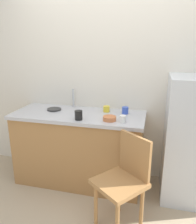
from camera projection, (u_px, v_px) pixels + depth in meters
ground_plane at (91, 221)px, 2.21m from camera, size 8.00×8.00×0.00m
back_wall at (113, 80)px, 2.77m from camera, size 4.80×0.10×2.47m
cabinet_base at (79, 149)px, 2.77m from camera, size 1.51×0.60×0.85m
countertop at (78, 115)px, 2.64m from camera, size 1.55×0.64×0.04m
faucet at (73, 98)px, 2.86m from camera, size 0.02×0.02×0.23m
refrigerator at (190, 140)px, 2.40m from camera, size 0.53×0.58×1.36m
chair at (124, 178)px, 2.03m from camera, size 0.56×0.56×0.89m
terracotta_bowl at (110, 118)px, 2.38m from camera, size 0.14×0.14×0.05m
hotplate at (54, 109)px, 2.75m from camera, size 0.17×0.17×0.02m
cup_blue at (125, 110)px, 2.61m from camera, size 0.07×0.07×0.08m
cup_yellow at (106, 109)px, 2.68m from camera, size 0.08×0.08×0.07m
cup_white at (123, 119)px, 2.31m from camera, size 0.06×0.06×0.08m
cup_black at (79, 115)px, 2.40m from camera, size 0.08×0.08×0.10m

